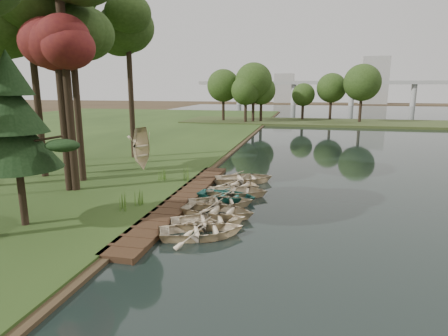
% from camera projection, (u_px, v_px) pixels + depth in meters
% --- Properties ---
extents(ground, '(300.00, 300.00, 0.00)m').
position_uv_depth(ground, '(210.00, 203.00, 21.26)').
color(ground, '#3D2F1D').
extents(boardwalk, '(1.60, 16.00, 0.30)m').
position_uv_depth(boardwalk, '(183.00, 199.00, 21.57)').
color(boardwalk, '#392516').
rests_on(boardwalk, ground).
extents(peninsula, '(50.00, 14.00, 0.45)m').
position_uv_depth(peninsula, '(323.00, 123.00, 67.23)').
color(peninsula, '#35411C').
rests_on(peninsula, ground).
extents(far_trees, '(45.60, 5.60, 8.80)m').
position_uv_depth(far_trees, '(306.00, 87.00, 66.62)').
color(far_trees, black).
rests_on(far_trees, peninsula).
extents(bridge, '(95.90, 4.00, 8.60)m').
position_uv_depth(bridge, '(329.00, 85.00, 131.65)').
color(bridge, '#A5A5A0').
rests_on(bridge, ground).
extents(building_a, '(10.00, 8.00, 18.00)m').
position_uv_depth(building_a, '(374.00, 80.00, 146.59)').
color(building_a, '#A5A5A0').
rests_on(building_a, ground).
extents(building_b, '(8.00, 8.00, 12.00)m').
position_uv_depth(building_b, '(284.00, 88.00, 159.40)').
color(building_b, '#A5A5A0').
rests_on(building_b, ground).
extents(rowboat_0, '(4.47, 3.89, 0.77)m').
position_uv_depth(rowboat_0, '(202.00, 228.00, 16.33)').
color(rowboat_0, beige).
rests_on(rowboat_0, water).
extents(rowboat_1, '(4.29, 3.72, 0.74)m').
position_uv_depth(rowboat_1, '(209.00, 219.00, 17.54)').
color(rowboat_1, beige).
rests_on(rowboat_1, water).
extents(rowboat_2, '(4.05, 3.11, 0.78)m').
position_uv_depth(rowboat_2, '(218.00, 209.00, 18.91)').
color(rowboat_2, beige).
rests_on(rowboat_2, water).
extents(rowboat_3, '(4.23, 3.58, 0.75)m').
position_uv_depth(rowboat_3, '(221.00, 201.00, 20.37)').
color(rowboat_3, beige).
rests_on(rowboat_3, water).
extents(rowboat_4, '(3.83, 3.02, 0.72)m').
position_uv_depth(rowboat_4, '(227.00, 194.00, 21.65)').
color(rowboat_4, teal).
rests_on(rowboat_4, water).
extents(rowboat_5, '(3.94, 2.99, 0.77)m').
position_uv_depth(rowboat_5, '(237.00, 190.00, 22.45)').
color(rowboat_5, beige).
rests_on(rowboat_5, water).
extents(rowboat_6, '(3.88, 3.39, 0.67)m').
position_uv_depth(rowboat_6, '(238.00, 183.00, 24.36)').
color(rowboat_6, beige).
rests_on(rowboat_6, water).
extents(rowboat_7, '(4.79, 4.15, 0.83)m').
position_uv_depth(rowboat_7, '(244.00, 177.00, 25.56)').
color(rowboat_7, beige).
rests_on(rowboat_7, water).
extents(stored_rowboat, '(3.86, 3.30, 0.68)m').
position_uv_depth(stored_rowboat, '(142.00, 166.00, 28.36)').
color(stored_rowboat, beige).
rests_on(stored_rowboat, bank).
extents(tree_2, '(3.42, 3.42, 9.80)m').
position_uv_depth(tree_2, '(57.00, 51.00, 21.24)').
color(tree_2, black).
rests_on(tree_2, bank).
extents(tree_3, '(5.53, 5.53, 13.16)m').
position_uv_depth(tree_3, '(29.00, 16.00, 24.30)').
color(tree_3, black).
rests_on(tree_3, bank).
extents(tree_4, '(4.46, 4.46, 11.27)m').
position_uv_depth(tree_4, '(72.00, 37.00, 23.39)').
color(tree_4, black).
rests_on(tree_4, bank).
extents(tree_6, '(5.01, 5.01, 12.82)m').
position_uv_depth(tree_6, '(128.00, 34.00, 31.49)').
color(tree_6, black).
rests_on(tree_6, bank).
extents(pine_tree, '(3.80, 3.80, 7.73)m').
position_uv_depth(pine_tree, '(13.00, 123.00, 16.19)').
color(pine_tree, black).
rests_on(pine_tree, bank).
extents(reeds_0, '(0.60, 0.60, 0.87)m').
position_uv_depth(reeds_0, '(125.00, 202.00, 19.14)').
color(reeds_0, '#3F661E').
rests_on(reeds_0, bank).
extents(reeds_1, '(0.60, 0.60, 0.86)m').
position_uv_depth(reeds_1, '(138.00, 197.00, 19.92)').
color(reeds_1, '#3F661E').
rests_on(reeds_1, bank).
extents(reeds_2, '(0.60, 0.60, 0.87)m').
position_uv_depth(reeds_2, '(162.00, 174.00, 25.32)').
color(reeds_2, '#3F661E').
rests_on(reeds_2, bank).
extents(reeds_3, '(0.60, 0.60, 1.07)m').
position_uv_depth(reeds_3, '(186.00, 173.00, 25.06)').
color(reeds_3, '#3F661E').
rests_on(reeds_3, bank).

